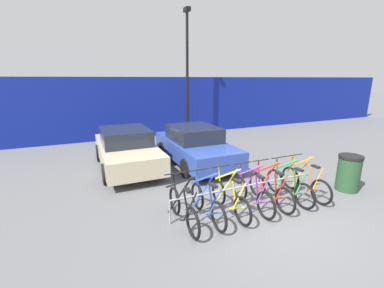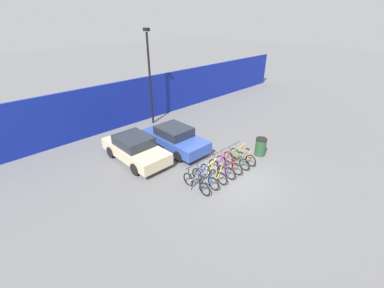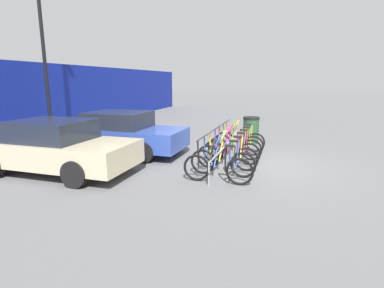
% 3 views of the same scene
% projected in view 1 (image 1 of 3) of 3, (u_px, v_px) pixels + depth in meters
% --- Properties ---
extents(ground_plane, '(120.00, 120.00, 0.00)m').
position_uv_depth(ground_plane, '(271.00, 217.00, 5.93)').
color(ground_plane, '#59595B').
extents(hoarding_wall, '(36.00, 0.16, 3.18)m').
position_uv_depth(hoarding_wall, '(156.00, 107.00, 13.96)').
color(hoarding_wall, navy).
rests_on(hoarding_wall, ground).
extents(bike_rack, '(4.08, 0.04, 0.57)m').
position_uv_depth(bike_rack, '(247.00, 188.00, 6.32)').
color(bike_rack, gray).
rests_on(bike_rack, ground).
extents(bicycle_black, '(0.68, 1.71, 1.05)m').
position_uv_depth(bicycle_black, '(183.00, 209.00, 5.53)').
color(bicycle_black, black).
rests_on(bicycle_black, ground).
extents(bicycle_blue, '(0.68, 1.71, 1.05)m').
position_uv_depth(bicycle_blue, '(207.00, 204.00, 5.75)').
color(bicycle_blue, black).
rests_on(bicycle_blue, ground).
extents(bicycle_yellow, '(0.68, 1.71, 1.05)m').
position_uv_depth(bicycle_yellow, '(230.00, 199.00, 5.98)').
color(bicycle_yellow, black).
rests_on(bicycle_yellow, ground).
extents(bicycle_purple, '(0.68, 1.71, 1.05)m').
position_uv_depth(bicycle_purple, '(252.00, 194.00, 6.23)').
color(bicycle_purple, black).
rests_on(bicycle_purple, ground).
extents(bicycle_red, '(0.68, 1.71, 1.05)m').
position_uv_depth(bicycle_red, '(270.00, 190.00, 6.45)').
color(bicycle_red, black).
rests_on(bicycle_red, ground).
extents(bicycle_green, '(0.68, 1.71, 1.05)m').
position_uv_depth(bicycle_green, '(289.00, 186.00, 6.69)').
color(bicycle_green, black).
rests_on(bicycle_green, ground).
extents(bicycle_orange, '(0.68, 1.71, 1.05)m').
position_uv_depth(bicycle_orange, '(305.00, 183.00, 6.91)').
color(bicycle_orange, black).
rests_on(bicycle_orange, ground).
extents(car_beige, '(1.91, 4.24, 1.40)m').
position_uv_depth(car_beige, '(127.00, 149.00, 9.08)').
color(car_beige, '#C1B28E').
rests_on(car_beige, ground).
extents(car_blue, '(1.91, 4.20, 1.40)m').
position_uv_depth(car_blue, '(195.00, 145.00, 9.52)').
color(car_blue, '#2D479E').
rests_on(car_blue, ground).
extents(lamp_post, '(0.24, 0.44, 6.45)m').
position_uv_depth(lamp_post, '(187.00, 69.00, 13.15)').
color(lamp_post, black).
rests_on(lamp_post, ground).
extents(trash_bin, '(0.63, 0.63, 1.03)m').
position_uv_depth(trash_bin, '(349.00, 173.00, 7.24)').
color(trash_bin, '#234728').
rests_on(trash_bin, ground).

